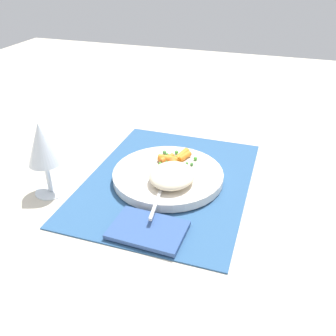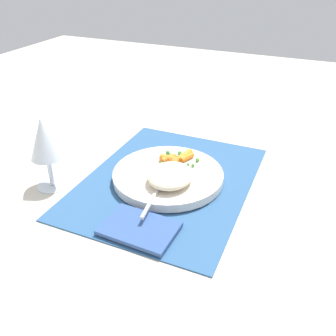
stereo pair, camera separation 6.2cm
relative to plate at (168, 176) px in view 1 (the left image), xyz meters
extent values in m
plane|color=beige|center=(0.00, 0.00, -0.02)|extent=(2.40, 2.40, 0.00)
cube|color=#2D5684|center=(0.00, 0.00, -0.01)|extent=(0.45, 0.35, 0.01)
cylinder|color=silver|center=(0.00, 0.00, 0.00)|extent=(0.24, 0.24, 0.02)
ellipsoid|color=beige|center=(-0.03, -0.02, 0.03)|extent=(0.11, 0.09, 0.03)
cylinder|color=orange|center=(0.02, -0.01, 0.02)|extent=(0.05, 0.04, 0.02)
cylinder|color=orange|center=(0.04, 0.02, 0.02)|extent=(0.04, 0.03, 0.01)
cylinder|color=orange|center=(0.07, -0.02, 0.02)|extent=(0.04, 0.03, 0.01)
cylinder|color=orange|center=(0.07, -0.01, 0.02)|extent=(0.05, 0.03, 0.02)
cylinder|color=orange|center=(0.04, 0.01, 0.02)|extent=(0.02, 0.05, 0.02)
sphere|color=#4C9844|center=(0.04, -0.04, 0.01)|extent=(0.01, 0.01, 0.01)
sphere|color=green|center=(0.03, -0.04, 0.01)|extent=(0.01, 0.01, 0.01)
sphere|color=green|center=(0.07, -0.04, 0.01)|extent=(0.01, 0.01, 0.01)
sphere|color=green|center=(0.02, 0.03, 0.01)|extent=(0.01, 0.01, 0.01)
sphere|color=green|center=(0.07, 0.02, 0.01)|extent=(0.01, 0.01, 0.01)
sphere|color=#438F39|center=(0.04, -0.03, 0.01)|extent=(0.01, 0.01, 0.01)
sphere|color=#519843|center=(0.06, 0.00, 0.01)|extent=(0.01, 0.01, 0.01)
sphere|color=#54B546|center=(0.08, 0.01, 0.01)|extent=(0.01, 0.01, 0.01)
sphere|color=#499A3F|center=(0.04, 0.02, 0.01)|extent=(0.01, 0.01, 0.01)
sphere|color=#4E973D|center=(0.03, 0.01, 0.01)|extent=(0.01, 0.01, 0.01)
sphere|color=#4D9145|center=(0.07, 0.03, 0.01)|extent=(0.01, 0.01, 0.01)
sphere|color=#499B43|center=(0.06, 0.00, 0.01)|extent=(0.01, 0.01, 0.01)
sphere|color=#5BAD32|center=(0.03, -0.02, 0.01)|extent=(0.01, 0.01, 0.01)
sphere|color=#5BB32E|center=(0.08, 0.01, 0.01)|extent=(0.01, 0.01, 0.01)
cube|color=silver|center=(0.02, 0.00, 0.01)|extent=(0.05, 0.02, 0.01)
cube|color=silver|center=(-0.09, -0.01, 0.01)|extent=(0.17, 0.03, 0.01)
cylinder|color=silver|center=(-0.12, 0.22, -0.01)|extent=(0.07, 0.07, 0.00)
cylinder|color=silver|center=(-0.12, 0.22, 0.02)|extent=(0.01, 0.01, 0.07)
cone|color=silver|center=(-0.12, 0.22, 0.10)|extent=(0.07, 0.07, 0.09)
cube|color=#33518C|center=(-0.18, -0.02, -0.01)|extent=(0.10, 0.14, 0.01)
camera|label=1|loc=(-0.64, -0.21, 0.43)|focal=38.83mm
camera|label=2|loc=(-0.62, -0.27, 0.43)|focal=38.83mm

